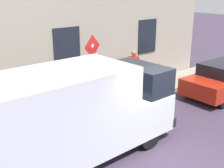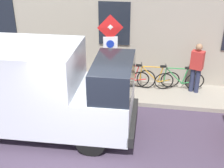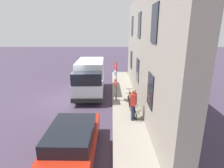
{
  "view_description": "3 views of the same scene",
  "coord_description": "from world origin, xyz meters",
  "px_view_note": "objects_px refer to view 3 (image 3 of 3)",
  "views": [
    {
      "loc": [
        -4.39,
        5.4,
        4.39
      ],
      "look_at": [
        2.62,
        -0.33,
        1.35
      ],
      "focal_mm": 46.76,
      "sensor_mm": 36.0,
      "label": 1
    },
    {
      "loc": [
        -5.22,
        -1.55,
        4.97
      ],
      "look_at": [
        2.13,
        -0.36,
        1.27
      ],
      "focal_mm": 48.02,
      "sensor_mm": 36.0,
      "label": 2
    },
    {
      "loc": [
        3.14,
        -11.92,
        4.86
      ],
      "look_at": [
        3.19,
        0.35,
        1.18
      ],
      "focal_mm": 29.73,
      "sensor_mm": 36.0,
      "label": 3
    }
  ],
  "objects_px": {
    "sign_post_stacked": "(115,77)",
    "pedestrian": "(133,103)",
    "bicycle_red": "(129,98)",
    "delivery_van": "(89,77)",
    "bicycle_green": "(132,109)",
    "bicycle_orange": "(130,103)",
    "parked_hatchback": "(72,141)"
  },
  "relations": [
    {
      "from": "parked_hatchback",
      "to": "bicycle_orange",
      "type": "xyz_separation_m",
      "value": [
        2.68,
        4.22,
        -0.22
      ]
    },
    {
      "from": "sign_post_stacked",
      "to": "pedestrian",
      "type": "height_order",
      "value": "sign_post_stacked"
    },
    {
      "from": "parked_hatchback",
      "to": "bicycle_green",
      "type": "xyz_separation_m",
      "value": [
        2.68,
        3.39,
        -0.22
      ]
    },
    {
      "from": "sign_post_stacked",
      "to": "bicycle_green",
      "type": "bearing_deg",
      "value": -67.59
    },
    {
      "from": "bicycle_orange",
      "to": "bicycle_red",
      "type": "bearing_deg",
      "value": -7.84
    },
    {
      "from": "bicycle_red",
      "to": "delivery_van",
      "type": "bearing_deg",
      "value": 50.56
    },
    {
      "from": "bicycle_orange",
      "to": "bicycle_red",
      "type": "xyz_separation_m",
      "value": [
        0.0,
        0.83,
        0.0
      ]
    },
    {
      "from": "delivery_van",
      "to": "bicycle_red",
      "type": "relative_size",
      "value": 3.14
    },
    {
      "from": "sign_post_stacked",
      "to": "pedestrian",
      "type": "distance_m",
      "value": 2.98
    },
    {
      "from": "pedestrian",
      "to": "bicycle_red",
      "type": "bearing_deg",
      "value": -69.26
    },
    {
      "from": "pedestrian",
      "to": "bicycle_orange",
      "type": "bearing_deg",
      "value": -69.75
    },
    {
      "from": "sign_post_stacked",
      "to": "bicycle_green",
      "type": "xyz_separation_m",
      "value": [
        0.92,
        -2.24,
        -1.28
      ]
    },
    {
      "from": "sign_post_stacked",
      "to": "delivery_van",
      "type": "relative_size",
      "value": 0.49
    },
    {
      "from": "bicycle_orange",
      "to": "bicycle_green",
      "type": "bearing_deg",
      "value": 172.23
    },
    {
      "from": "sign_post_stacked",
      "to": "delivery_van",
      "type": "xyz_separation_m",
      "value": [
        -1.9,
        1.82,
        -0.45
      ]
    },
    {
      "from": "delivery_van",
      "to": "bicycle_red",
      "type": "bearing_deg",
      "value": 48.1
    },
    {
      "from": "delivery_van",
      "to": "parked_hatchback",
      "type": "height_order",
      "value": "delivery_van"
    },
    {
      "from": "sign_post_stacked",
      "to": "delivery_van",
      "type": "height_order",
      "value": "sign_post_stacked"
    },
    {
      "from": "sign_post_stacked",
      "to": "bicycle_red",
      "type": "bearing_deg",
      "value": -32.08
    },
    {
      "from": "pedestrian",
      "to": "bicycle_green",
      "type": "bearing_deg",
      "value": -71.95
    },
    {
      "from": "bicycle_orange",
      "to": "bicycle_red",
      "type": "relative_size",
      "value": 1.0
    },
    {
      "from": "delivery_van",
      "to": "pedestrian",
      "type": "distance_m",
      "value": 5.37
    },
    {
      "from": "parked_hatchback",
      "to": "pedestrian",
      "type": "xyz_separation_m",
      "value": [
        2.64,
        2.88,
        0.34
      ]
    },
    {
      "from": "sign_post_stacked",
      "to": "parked_hatchback",
      "type": "height_order",
      "value": "sign_post_stacked"
    },
    {
      "from": "bicycle_orange",
      "to": "sign_post_stacked",
      "type": "bearing_deg",
      "value": 25.47
    },
    {
      "from": "sign_post_stacked",
      "to": "parked_hatchback",
      "type": "distance_m",
      "value": 5.99
    },
    {
      "from": "parked_hatchback",
      "to": "bicycle_red",
      "type": "bearing_deg",
      "value": -26.99
    },
    {
      "from": "parked_hatchback",
      "to": "bicycle_green",
      "type": "relative_size",
      "value": 2.35
    },
    {
      "from": "bicycle_orange",
      "to": "pedestrian",
      "type": "distance_m",
      "value": 1.46
    },
    {
      "from": "bicycle_green",
      "to": "bicycle_orange",
      "type": "relative_size",
      "value": 1.0
    },
    {
      "from": "parked_hatchback",
      "to": "delivery_van",
      "type": "bearing_deg",
      "value": 2.11
    },
    {
      "from": "sign_post_stacked",
      "to": "parked_hatchback",
      "type": "bearing_deg",
      "value": -107.3
    }
  ]
}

